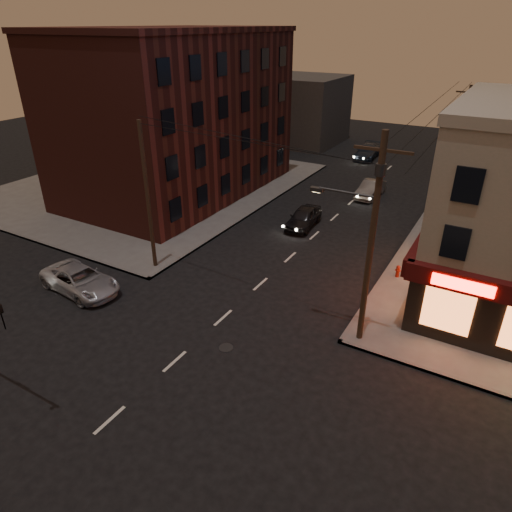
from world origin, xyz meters
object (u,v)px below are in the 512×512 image
Objects in this scene: sedan_near at (304,217)px; fire_hydrant at (398,271)px; sedan_mid at (370,189)px; sedan_far at (367,152)px; suv_cross at (80,280)px.

sedan_near is 5.68× the size of fire_hydrant.
sedan_mid is (2.36, 8.93, -0.03)m from sedan_near.
sedan_near is 21.45m from sedan_far.
suv_cross is 1.18× the size of sedan_near.
sedan_far is at bearing 111.29° from sedan_mid.
sedan_mid is (9.57, 23.83, 0.00)m from suv_cross.
sedan_far is (5.31, 36.26, 0.04)m from suv_cross.
fire_hydrant is (8.24, -4.39, -0.17)m from sedan_near.
sedan_near is at bearing 151.95° from fire_hydrant.
sedan_near reaches higher than suv_cross.
fire_hydrant is at bearing -31.97° from sedan_near.
sedan_far is at bearing 111.50° from fire_hydrant.
sedan_far is 6.81× the size of fire_hydrant.
sedan_near is 9.34m from fire_hydrant.
sedan_far reaches higher than sedan_mid.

